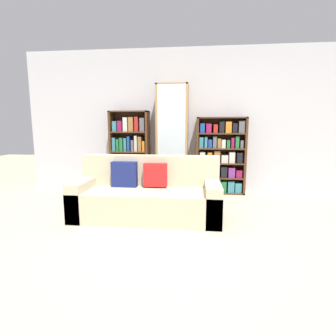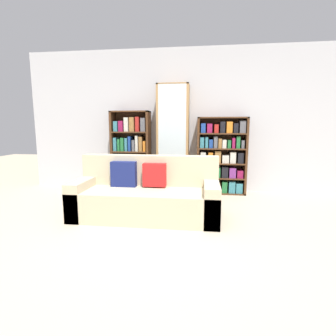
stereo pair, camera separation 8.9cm
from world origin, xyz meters
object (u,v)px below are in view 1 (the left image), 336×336
at_px(couch, 147,196).
at_px(bookshelf_left, 130,153).
at_px(display_cabinet, 172,140).
at_px(bookshelf_right, 221,157).
at_px(wine_bottle, 194,192).

xyz_separation_m(couch, bookshelf_left, (-0.60, 1.45, 0.44)).
relative_size(couch, bookshelf_left, 1.30).
distance_m(display_cabinet, bookshelf_right, 0.96).
bearing_deg(couch, display_cabinet, 81.38).
xyz_separation_m(bookshelf_right, wine_bottle, (-0.49, -0.65, -0.53)).
xyz_separation_m(display_cabinet, wine_bottle, (0.42, -0.64, -0.84)).
distance_m(couch, bookshelf_left, 1.63).
relative_size(bookshelf_left, bookshelf_right, 1.08).
distance_m(bookshelf_left, bookshelf_right, 1.73).
height_order(bookshelf_left, display_cabinet, display_cabinet).
bearing_deg(bookshelf_left, bookshelf_right, -0.02).
height_order(bookshelf_left, wine_bottle, bookshelf_left).
xyz_separation_m(couch, bookshelf_right, (1.13, 1.45, 0.39)).
bearing_deg(wine_bottle, display_cabinet, 123.61).
bearing_deg(couch, bookshelf_right, 52.11).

